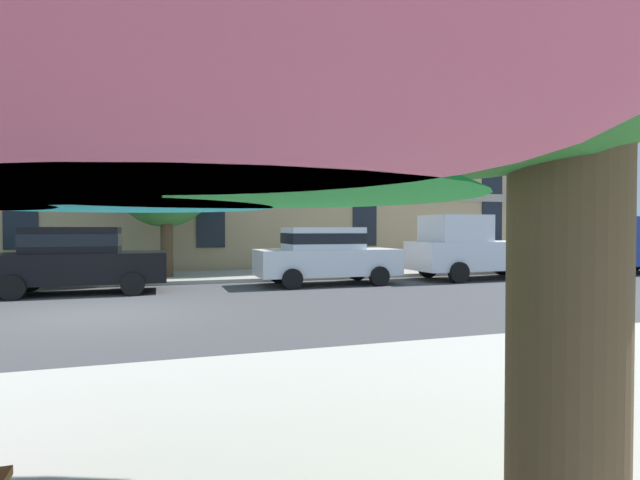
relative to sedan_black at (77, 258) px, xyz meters
name	(u,v)px	position (x,y,z in m)	size (l,w,h in m)	color
ground_plane	(90,315)	(0.74, -3.70, -0.95)	(120.00, 120.00, 0.00)	#424244
sidewalk_far	(117,279)	(0.74, 3.10, -0.89)	(56.00, 3.60, 0.12)	#9E998E
apartment_building	(128,66)	(0.74, 11.29, 8.65)	(39.34, 12.08, 19.20)	tan
sedan_black	(77,258)	(0.00, 0.00, 0.00)	(4.40, 1.98, 1.78)	black
sedan_white	(326,254)	(6.99, 0.00, 0.00)	(4.40, 1.98, 1.78)	silver
pickup_white	(477,249)	(12.50, 0.00, 0.08)	(5.10, 2.12, 2.20)	silver
pickup_blue	(621,247)	(19.08, 0.00, 0.08)	(5.10, 2.12, 2.20)	navy
street_tree_middle	(166,169)	(2.33, 3.14, 2.82)	(3.55, 3.43, 5.56)	#4C3823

